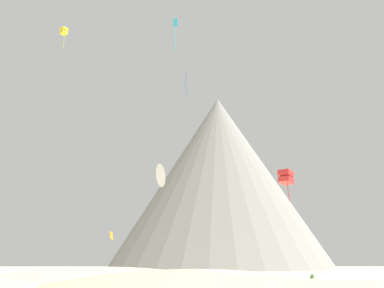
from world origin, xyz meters
TOP-DOWN VIEW (x-y plane):
  - dune_foreground_left at (-9.88, 12.01)m, footprint 22.94×18.45m
  - bush_low_patch at (-3.67, 18.16)m, footprint 3.30×3.30m
  - bush_near_right at (-2.09, 21.71)m, footprint 3.28×3.28m
  - bush_far_left at (11.34, 20.67)m, footprint 1.53×1.53m
  - bush_ridge_crest at (2.48, 21.21)m, footprint 3.74×3.74m
  - rock_massif at (11.74, 109.68)m, footprint 78.33×78.33m
  - kite_orange_low at (-14.30, 57.22)m, footprint 0.69×1.04m
  - kite_yellow_high at (-19.80, 33.99)m, footprint 1.25×1.25m
  - kite_white_low at (-4.68, 18.04)m, footprint 1.60×2.51m
  - kite_red_low at (9.41, 22.01)m, footprint 1.99×2.00m
  - kite_blue_high at (-0.78, 56.33)m, footprint 0.57×0.71m
  - kite_cyan_high at (-3.17, 37.15)m, footprint 0.76×0.59m

SIDE VIEW (x-z plane):
  - dune_foreground_left at x=-9.88m, z-range -1.73..1.73m
  - bush_ridge_crest at x=2.48m, z-range 0.00..0.54m
  - bush_far_left at x=11.34m, z-range 0.00..0.99m
  - bush_near_right at x=-2.09m, z-range 0.00..1.01m
  - bush_low_patch at x=-3.67m, z-range 0.00..1.09m
  - kite_orange_low at x=-14.30m, z-range 6.09..7.51m
  - kite_white_low at x=-4.68m, z-range 9.62..12.06m
  - kite_red_low at x=9.41m, z-range 9.70..13.28m
  - rock_massif at x=11.74m, z-range -1.47..51.26m
  - kite_yellow_high at x=-19.80m, z-range 33.70..37.07m
  - kite_blue_high at x=-0.78m, z-range 34.72..39.64m
  - kite_cyan_high at x=-3.17m, z-range 35.50..41.12m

